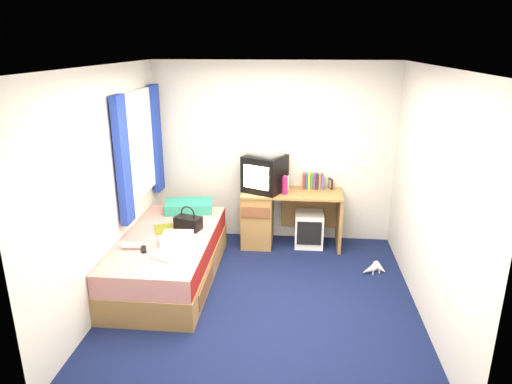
# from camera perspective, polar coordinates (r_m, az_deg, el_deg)

# --- Properties ---
(ground) EXTENTS (3.40, 3.40, 0.00)m
(ground) POSITION_cam_1_polar(r_m,az_deg,el_deg) (5.00, 0.84, -13.23)
(ground) COLOR #0C1438
(ground) RESTS_ON ground
(room_shell) EXTENTS (3.40, 3.40, 3.40)m
(room_shell) POSITION_cam_1_polar(r_m,az_deg,el_deg) (4.42, 0.93, 3.05)
(room_shell) COLOR white
(room_shell) RESTS_ON ground
(bed) EXTENTS (1.01, 2.00, 0.54)m
(bed) POSITION_cam_1_polar(r_m,az_deg,el_deg) (5.35, -10.78, -8.08)
(bed) COLOR #A87E46
(bed) RESTS_ON ground
(pillow) EXTENTS (0.65, 0.48, 0.13)m
(pillow) POSITION_cam_1_polar(r_m,az_deg,el_deg) (5.92, -8.37, -1.78)
(pillow) COLOR #186A9E
(pillow) RESTS_ON bed
(desk) EXTENTS (1.30, 0.55, 0.75)m
(desk) POSITION_cam_1_polar(r_m,az_deg,el_deg) (6.11, 1.86, -2.92)
(desk) COLOR #A87E46
(desk) RESTS_ON ground
(storage_cube) EXTENTS (0.37, 0.37, 0.46)m
(storage_cube) POSITION_cam_1_polar(r_m,az_deg,el_deg) (6.16, 6.63, -4.61)
(storage_cube) COLOR white
(storage_cube) RESTS_ON ground
(crt_tv) EXTENTS (0.62, 0.60, 0.48)m
(crt_tv) POSITION_cam_1_polar(r_m,az_deg,el_deg) (5.93, 1.09, 2.35)
(crt_tv) COLOR black
(crt_tv) RESTS_ON desk
(vcr) EXTENTS (0.49, 0.46, 0.08)m
(vcr) POSITION_cam_1_polar(r_m,az_deg,el_deg) (5.86, 1.13, 4.96)
(vcr) COLOR silver
(vcr) RESTS_ON crt_tv
(book_row) EXTENTS (0.27, 0.13, 0.20)m
(book_row) POSITION_cam_1_polar(r_m,az_deg,el_deg) (6.11, 7.13, 1.36)
(book_row) COLOR maroon
(book_row) RESTS_ON desk
(picture_frame) EXTENTS (0.06, 0.12, 0.14)m
(picture_frame) POSITION_cam_1_polar(r_m,az_deg,el_deg) (6.14, 9.31, 1.04)
(picture_frame) COLOR black
(picture_frame) RESTS_ON desk
(pink_water_bottle) EXTENTS (0.08, 0.08, 0.22)m
(pink_water_bottle) POSITION_cam_1_polar(r_m,az_deg,el_deg) (5.84, 3.63, 0.79)
(pink_water_bottle) COLOR #BF1B5C
(pink_water_bottle) RESTS_ON desk
(aerosol_can) EXTENTS (0.06, 0.06, 0.20)m
(aerosol_can) POSITION_cam_1_polar(r_m,az_deg,el_deg) (6.02, 3.89, 1.18)
(aerosol_can) COLOR white
(aerosol_can) RESTS_ON desk
(handbag) EXTENTS (0.34, 0.25, 0.28)m
(handbag) POSITION_cam_1_polar(r_m,az_deg,el_deg) (5.35, -8.48, -3.78)
(handbag) COLOR black
(handbag) RESTS_ON bed
(towel) EXTENTS (0.33, 0.28, 0.11)m
(towel) POSITION_cam_1_polar(r_m,az_deg,el_deg) (5.02, -9.82, -5.73)
(towel) COLOR white
(towel) RESTS_ON bed
(magazine) EXTENTS (0.30, 0.34, 0.01)m
(magazine) POSITION_cam_1_polar(r_m,az_deg,el_deg) (5.41, -11.40, -4.54)
(magazine) COLOR #CCD317
(magazine) RESTS_ON bed
(water_bottle) EXTENTS (0.21, 0.09, 0.07)m
(water_bottle) POSITION_cam_1_polar(r_m,az_deg,el_deg) (5.00, -15.27, -6.47)
(water_bottle) COLOR silver
(water_bottle) RESTS_ON bed
(colour_swatch_fan) EXTENTS (0.23, 0.14, 0.01)m
(colour_swatch_fan) POSITION_cam_1_polar(r_m,az_deg,el_deg) (4.70, -11.84, -8.23)
(colour_swatch_fan) COLOR gold
(colour_swatch_fan) RESTS_ON bed
(remote_control) EXTENTS (0.10, 0.17, 0.02)m
(remote_control) POSITION_cam_1_polar(r_m,az_deg,el_deg) (4.94, -13.85, -6.97)
(remote_control) COLOR black
(remote_control) RESTS_ON bed
(window_assembly) EXTENTS (0.11, 1.42, 1.40)m
(window_assembly) POSITION_cam_1_polar(r_m,az_deg,el_deg) (5.61, -14.33, 5.41)
(window_assembly) COLOR silver
(window_assembly) RESTS_ON room_shell
(white_heels) EXTENTS (0.34, 0.29, 0.09)m
(white_heels) POSITION_cam_1_polar(r_m,az_deg,el_deg) (5.68, 14.61, -9.31)
(white_heels) COLOR silver
(white_heels) RESTS_ON ground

